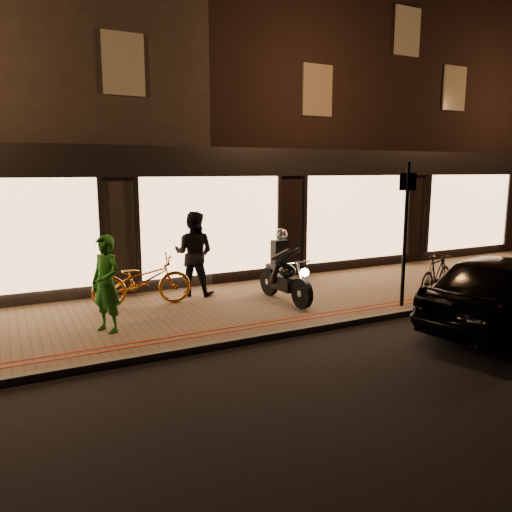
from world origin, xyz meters
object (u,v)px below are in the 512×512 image
at_px(sign_post, 406,227).
at_px(bicycle_gold, 142,281).
at_px(person_green, 106,284).
at_px(parked_car, 505,290).
at_px(motorcycle, 284,273).

bearing_deg(sign_post, bicycle_gold, 152.91).
xyz_separation_m(bicycle_gold, person_green, (-0.99, -1.40, 0.32)).
bearing_deg(parked_car, sign_post, 13.47).
relative_size(bicycle_gold, parked_car, 0.48).
bearing_deg(motorcycle, parked_car, -49.95).
height_order(sign_post, person_green, sign_post).
bearing_deg(parked_car, motorcycle, 28.43).
bearing_deg(parked_car, bicycle_gold, 39.62).
xyz_separation_m(motorcycle, person_green, (-3.83, -0.37, 0.25)).
height_order(motorcycle, parked_car, motorcycle).
bearing_deg(person_green, bicycle_gold, 112.74).
bearing_deg(motorcycle, sign_post, -38.34).
bearing_deg(sign_post, motorcycle, 144.27).
xyz_separation_m(person_green, parked_car, (6.78, -2.84, -0.26)).
distance_m(motorcycle, bicycle_gold, 3.03).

